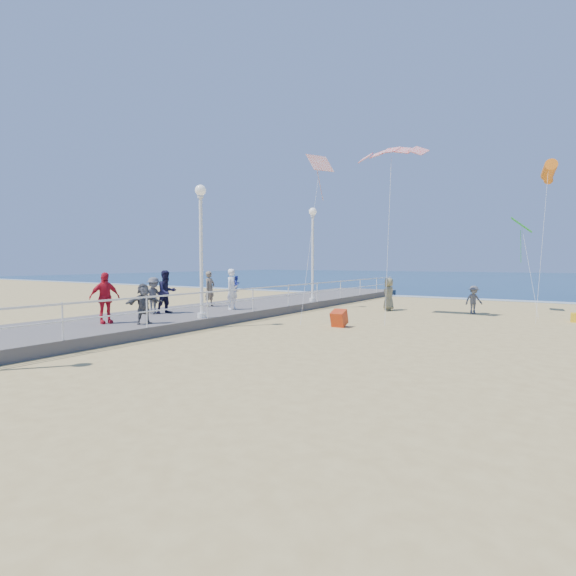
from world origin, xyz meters
The scene contains 21 objects.
ground centered at (0.00, 0.00, 0.00)m, with size 160.00×160.00×0.00m, color #D3B86E.
ocean centered at (0.00, 65.00, 0.01)m, with size 160.00×90.00×0.05m, color #0D2C50.
surf_line centered at (0.00, 20.50, 0.03)m, with size 160.00×1.20×0.04m, color white.
boardwalk centered at (-7.50, 0.00, 0.20)m, with size 5.00×44.00×0.40m, color slate.
railing centered at (-5.05, 0.00, 1.25)m, with size 0.05×42.00×0.55m.
lamp_post_mid centered at (-5.35, 0.00, 3.66)m, with size 0.44×0.44×5.32m.
lamp_post_far centered at (-5.35, 9.00, 3.66)m, with size 0.44×0.44×5.32m.
woman_holding_toddler centered at (-6.36, 3.12, 1.37)m, with size 0.70×0.46×1.93m, color white.
toddler_held centered at (-6.21, 3.27, 1.62)m, with size 0.36×0.28×0.75m, color #3241BB.
spectator_2 centered at (-8.11, -0.09, 1.20)m, with size 1.03×0.59×1.59m, color #5B5B60.
spectator_3 centered at (-7.17, -3.14, 1.34)m, with size 1.10×0.46×1.88m, color red.
spectator_5 centered at (-5.91, -2.43, 1.14)m, with size 1.37×0.44×1.48m, color #505155.
spectator_6 centered at (-8.28, 3.64, 1.29)m, with size 0.65×0.43×1.79m, color #7E6D57.
spectator_7 centered at (-7.80, 0.37, 1.34)m, with size 0.92×0.71×1.89m, color #1C1A39.
beach_walker_a centered at (2.92, 11.16, 0.72)m, with size 0.93×0.53×1.44m, color #59595E.
beach_walker_c centered at (-1.33, 10.38, 0.89)m, with size 0.87×0.57×1.79m, color gray.
box_kite centered at (-0.77, 3.16, 0.30)m, with size 0.55×0.55×0.60m, color red.
kite_parafoil centered at (-0.25, 7.58, 7.96)m, with size 3.38×0.90×0.30m, color red, non-canonical shape.
kite_windsock centered at (6.06, 11.70, 7.03)m, with size 0.56×0.56×2.30m, color orange.
kite_diamond_green centered at (4.76, 13.72, 4.62)m, with size 1.28×1.28×0.02m, color green.
kite_diamond_redwhite centered at (-3.84, 7.08, 7.68)m, with size 1.21×1.21×0.02m, color red.
Camera 1 is at (7.34, -13.24, 2.66)m, focal length 28.00 mm.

